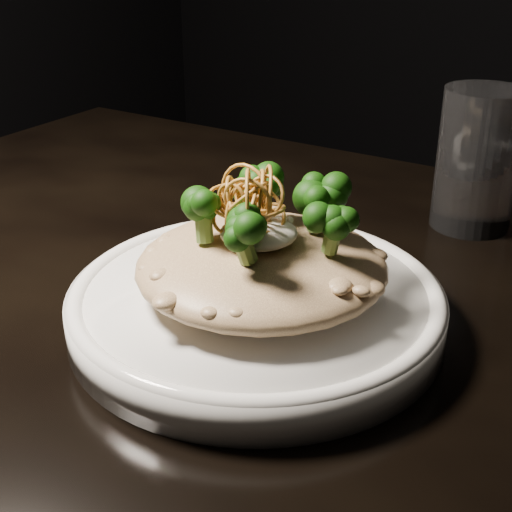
# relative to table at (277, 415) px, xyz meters

# --- Properties ---
(table) EXTENTS (1.10, 0.80, 0.75)m
(table) POSITION_rel_table_xyz_m (0.00, 0.00, 0.00)
(table) COLOR black
(table) RESTS_ON ground
(plate) EXTENTS (0.27, 0.27, 0.03)m
(plate) POSITION_rel_table_xyz_m (-0.01, -0.01, 0.10)
(plate) COLOR white
(plate) RESTS_ON table
(risotto) EXTENTS (0.18, 0.18, 0.04)m
(risotto) POSITION_rel_table_xyz_m (-0.01, -0.01, 0.13)
(risotto) COLOR brown
(risotto) RESTS_ON plate
(broccoli) EXTENTS (0.11, 0.11, 0.04)m
(broccoli) POSITION_rel_table_xyz_m (-0.01, -0.00, 0.17)
(broccoli) COLOR black
(broccoli) RESTS_ON risotto
(cheese) EXTENTS (0.05, 0.05, 0.01)m
(cheese) POSITION_rel_table_xyz_m (-0.01, -0.01, 0.16)
(cheese) COLOR white
(cheese) RESTS_ON risotto
(shallots) EXTENTS (0.05, 0.05, 0.03)m
(shallots) POSITION_rel_table_xyz_m (-0.02, -0.01, 0.18)
(shallots) COLOR #8E5B1E
(shallots) RESTS_ON cheese
(drinking_glass) EXTENTS (0.07, 0.07, 0.13)m
(drinking_glass) POSITION_rel_table_xyz_m (0.06, 0.25, 0.15)
(drinking_glass) COLOR silver
(drinking_glass) RESTS_ON table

